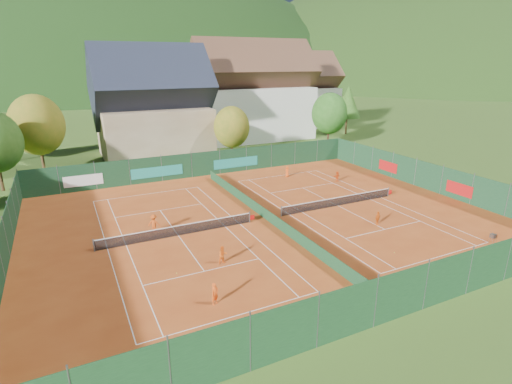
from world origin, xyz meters
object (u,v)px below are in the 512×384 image
(player_left_mid, at_px, (223,255))
(player_right_near, at_px, (378,218))
(hotel_block_a, at_px, (253,97))
(player_right_far_a, at_px, (287,172))
(chalet, at_px, (153,110))
(ball_hopper, at_px, (493,236))
(hotel_block_b, at_px, (296,95))
(player_left_far, at_px, (154,223))
(player_right_far_b, at_px, (337,176))
(player_left_near, at_px, (215,294))

(player_left_mid, bearing_deg, player_right_near, -1.66)
(hotel_block_a, distance_m, player_right_far_a, 26.85)
(hotel_block_a, relative_size, player_right_far_a, 16.16)
(chalet, distance_m, player_left_mid, 36.58)
(chalet, relative_size, player_right_near, 12.86)
(ball_hopper, bearing_deg, hotel_block_b, 73.82)
(player_left_far, height_order, player_right_near, player_left_far)
(player_right_far_b, bearing_deg, ball_hopper, 78.71)
(hotel_block_a, distance_m, player_right_near, 42.65)
(player_left_near, height_order, player_right_far_b, player_left_near)
(player_left_far, bearing_deg, hotel_block_a, -98.21)
(hotel_block_b, relative_size, player_left_near, 12.44)
(chalet, height_order, hotel_block_b, chalet)
(chalet, relative_size, ball_hopper, 20.25)
(ball_hopper, distance_m, player_left_far, 27.00)
(player_left_mid, bearing_deg, player_right_far_a, 44.47)
(chalet, bearing_deg, hotel_block_b, 22.99)
(chalet, xyz_separation_m, player_right_far_a, (11.66, -18.94, -5.96))
(ball_hopper, relative_size, player_left_mid, 0.59)
(chalet, distance_m, player_right_near, 37.54)
(hotel_block_a, height_order, ball_hopper, hotel_block_a)
(ball_hopper, xyz_separation_m, player_right_far_a, (-5.10, 23.05, 0.11))
(player_left_near, relative_size, player_right_far_a, 1.04)
(hotel_block_a, distance_m, player_left_near, 52.89)
(hotel_block_a, distance_m, player_left_mid, 48.03)
(hotel_block_b, distance_m, player_right_near, 54.34)
(player_left_near, height_order, player_right_near, player_left_near)
(hotel_block_a, xyz_separation_m, player_right_far_b, (-3.09, -29.24, -6.75))
(player_left_far, bearing_deg, player_right_near, -173.10)
(hotel_block_b, bearing_deg, player_right_near, -113.95)
(chalet, height_order, player_right_far_b, chalet)
(chalet, relative_size, hotel_block_b, 0.94)
(player_left_near, xyz_separation_m, player_right_near, (16.76, 4.94, -0.06))
(player_left_far, height_order, player_right_far_a, player_left_far)
(player_left_near, height_order, player_left_mid, player_left_near)
(hotel_block_b, relative_size, player_right_near, 13.71)
(hotel_block_b, height_order, player_right_near, hotel_block_b)
(ball_hopper, distance_m, player_left_mid, 21.10)
(player_right_far_a, distance_m, player_right_far_b, 6.05)
(chalet, xyz_separation_m, player_left_near, (-5.68, -40.30, -5.93))
(hotel_block_a, height_order, player_left_mid, hotel_block_a)
(chalet, xyz_separation_m, player_right_near, (11.08, -35.36, -5.99))
(hotel_block_a, relative_size, ball_hopper, 27.00)
(ball_hopper, distance_m, player_right_far_a, 23.60)
(player_left_near, xyz_separation_m, player_right_far_a, (17.34, 21.37, -0.03))
(player_left_mid, height_order, player_left_far, player_left_far)
(player_right_far_a, bearing_deg, player_right_far_b, 102.60)
(player_left_mid, bearing_deg, player_left_near, -120.81)
(player_left_far, bearing_deg, player_right_far_b, -138.65)
(hotel_block_a, xyz_separation_m, player_left_far, (-25.57, -34.41, -6.60))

